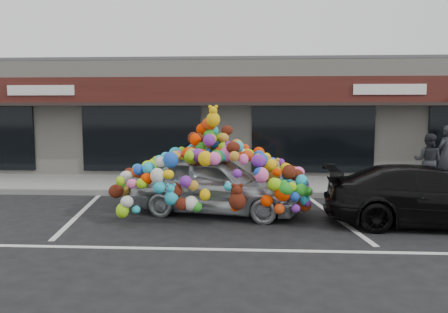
# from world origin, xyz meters

# --- Properties ---
(ground) EXTENTS (90.00, 90.00, 0.00)m
(ground) POSITION_xyz_m (0.00, 0.00, 0.00)
(ground) COLOR black
(ground) RESTS_ON ground
(shop_building) EXTENTS (24.00, 7.20, 4.31)m
(shop_building) POSITION_xyz_m (0.00, 8.44, 2.16)
(shop_building) COLOR beige
(shop_building) RESTS_ON ground
(sidewalk) EXTENTS (26.00, 3.00, 0.15)m
(sidewalk) POSITION_xyz_m (0.00, 4.00, 0.07)
(sidewalk) COLOR gray
(sidewalk) RESTS_ON ground
(kerb) EXTENTS (26.00, 0.18, 0.16)m
(kerb) POSITION_xyz_m (0.00, 2.50, 0.07)
(kerb) COLOR slate
(kerb) RESTS_ON ground
(parking_stripe_left) EXTENTS (0.73, 4.37, 0.01)m
(parking_stripe_left) POSITION_xyz_m (-3.20, 0.20, 0.00)
(parking_stripe_left) COLOR silver
(parking_stripe_left) RESTS_ON ground
(parking_stripe_mid) EXTENTS (0.73, 4.37, 0.01)m
(parking_stripe_mid) POSITION_xyz_m (2.80, 0.20, 0.00)
(parking_stripe_mid) COLOR silver
(parking_stripe_mid) RESTS_ON ground
(lane_line) EXTENTS (14.00, 0.12, 0.01)m
(lane_line) POSITION_xyz_m (2.00, -2.30, 0.00)
(lane_line) COLOR silver
(lane_line) RESTS_ON ground
(toy_car) EXTENTS (2.95, 4.60, 2.51)m
(toy_car) POSITION_xyz_m (0.00, 0.45, 0.85)
(toy_car) COLOR gray
(toy_car) RESTS_ON ground
(black_sedan) EXTENTS (2.09, 4.51, 1.28)m
(black_sedan) POSITION_xyz_m (4.65, -0.41, 0.64)
(black_sedan) COLOR black
(black_sedan) RESTS_ON ground
(pedestrian_a) EXTENTS (0.80, 0.73, 1.84)m
(pedestrian_a) POSITION_xyz_m (6.94, 4.17, 1.07)
(pedestrian_a) COLOR black
(pedestrian_a) RESTS_ON sidewalk
(pedestrian_b) EXTENTS (0.99, 0.93, 1.62)m
(pedestrian_b) POSITION_xyz_m (6.09, 3.38, 0.96)
(pedestrian_b) COLOR black
(pedestrian_b) RESTS_ON sidewalk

